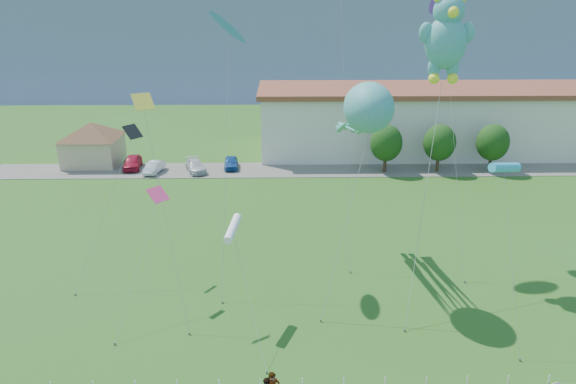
{
  "coord_description": "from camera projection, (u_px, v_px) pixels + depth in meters",
  "views": [
    {
      "loc": [
        -2.1,
        -21.56,
        17.03
      ],
      "look_at": [
        -1.5,
        8.0,
        6.73
      ],
      "focal_mm": 32.0,
      "sensor_mm": 36.0,
      "label": 1
    }
  ],
  "objects": [
    {
      "name": "hill_ridge",
      "position": [
        285.0,
        32.0,
        135.18
      ],
      "size": [
        160.0,
        50.0,
        25.0
      ],
      "primitive_type": "cube",
      "color": "slate",
      "rests_on": "ground"
    },
    {
      "name": "small_kite_blue",
      "position": [
        228.0,
        33.0,
        32.4
      ],
      "size": [
        1.8,
        6.92,
        16.9
      ],
      "color": "blue",
      "rests_on": "ground"
    },
    {
      "name": "warehouse",
      "position": [
        493.0,
        119.0,
        66.69
      ],
      "size": [
        61.0,
        15.0,
        8.2
      ],
      "color": "beige",
      "rests_on": "ground"
    },
    {
      "name": "pavilion",
      "position": [
        92.0,
        139.0,
        60.41
      ],
      "size": [
        9.2,
        9.2,
        5.0
      ],
      "color": "tan",
      "rests_on": "ground"
    },
    {
      "name": "tree_near",
      "position": [
        386.0,
        143.0,
        57.18
      ],
      "size": [
        3.6,
        3.6,
        5.47
      ],
      "color": "#3F2B19",
      "rests_on": "ground"
    },
    {
      "name": "small_kite_black",
      "position": [
        127.0,
        149.0,
        33.89
      ],
      "size": [
        4.09,
        5.3,
        10.06
      ],
      "color": "black",
      "rests_on": "ground"
    },
    {
      "name": "octopus_kite",
      "position": [
        365.0,
        116.0,
        31.63
      ],
      "size": [
        4.48,
        11.38,
        13.3
      ],
      "color": "teal",
      "rests_on": "ground"
    },
    {
      "name": "small_kite_yellow",
      "position": [
        148.0,
        129.0,
        28.99
      ],
      "size": [
        3.29,
        5.31,
        12.76
      ],
      "color": "yellow",
      "rests_on": "ground"
    },
    {
      "name": "tree_mid",
      "position": [
        440.0,
        143.0,
        57.29
      ],
      "size": [
        3.6,
        3.6,
        5.47
      ],
      "color": "#3F2B19",
      "rests_on": "ground"
    },
    {
      "name": "parking_strip",
      "position": [
        296.0,
        170.0,
        59.03
      ],
      "size": [
        70.0,
        6.0,
        0.06
      ],
      "primitive_type": "cube",
      "color": "#59544C",
      "rests_on": "ground"
    },
    {
      "name": "small_kite_white",
      "position": [
        233.0,
        229.0,
        28.9
      ],
      "size": [
        2.24,
        6.61,
        6.02
      ],
      "color": "white",
      "rests_on": "ground"
    },
    {
      "name": "rope_fence",
      "position": [
        323.0,
        382.0,
        24.69
      ],
      "size": [
        26.05,
        0.05,
        0.5
      ],
      "color": "white",
      "rests_on": "ground"
    },
    {
      "name": "small_kite_cyan",
      "position": [
        505.0,
        169.0,
        26.87
      ],
      "size": [
        0.88,
        4.77,
        9.85
      ],
      "color": "#2CACC9",
      "rests_on": "ground"
    },
    {
      "name": "teddy_bear_kite",
      "position": [
        447.0,
        36.0,
        32.12
      ],
      "size": [
        5.32,
        9.84,
        18.37
      ],
      "color": "teal",
      "rests_on": "ground"
    },
    {
      "name": "small_kite_purple",
      "position": [
        444.0,
        0.0,
        35.78
      ],
      "size": [
        1.8,
        8.75,
        19.07
      ],
      "color": "purple",
      "rests_on": "ground"
    },
    {
      "name": "small_kite_pink",
      "position": [
        154.0,
        207.0,
        30.76
      ],
      "size": [
        2.36,
        6.36,
        7.11
      ],
      "color": "#F93779",
      "rests_on": "ground"
    },
    {
      "name": "parked_car_silver",
      "position": [
        154.0,
        167.0,
        57.7
      ],
      "size": [
        1.92,
        3.98,
        1.26
      ],
      "primitive_type": "imported",
      "rotation": [
        0.0,
        0.0,
        -0.16
      ],
      "color": "silver",
      "rests_on": "parking_strip"
    },
    {
      "name": "ground",
      "position": [
        321.0,
        369.0,
        26.0
      ],
      "size": [
        160.0,
        160.0,
        0.0
      ],
      "primitive_type": "plane",
      "color": "#2E5919",
      "rests_on": "ground"
    },
    {
      "name": "parked_car_red",
      "position": [
        133.0,
        162.0,
        59.18
      ],
      "size": [
        2.28,
        4.66,
        1.53
      ],
      "primitive_type": "imported",
      "rotation": [
        0.0,
        0.0,
        0.11
      ],
      "color": "#A9142E",
      "rests_on": "parking_strip"
    },
    {
      "name": "parked_car_blue",
      "position": [
        231.0,
        162.0,
        59.39
      ],
      "size": [
        1.83,
        3.98,
        1.32
      ],
      "primitive_type": "imported",
      "rotation": [
        0.0,
        0.0,
        0.07
      ],
      "color": "#1B4C96",
      "rests_on": "parking_strip"
    },
    {
      "name": "parked_car_white",
      "position": [
        196.0,
        166.0,
        58.11
      ],
      "size": [
        3.2,
        4.83,
        1.3
      ],
      "primitive_type": "imported",
      "rotation": [
        0.0,
        0.0,
        0.34
      ],
      "color": "silver",
      "rests_on": "parking_strip"
    },
    {
      "name": "tree_far",
      "position": [
        493.0,
        142.0,
        57.41
      ],
      "size": [
        3.6,
        3.6,
        5.47
      ],
      "color": "#3F2B19",
      "rests_on": "ground"
    }
  ]
}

